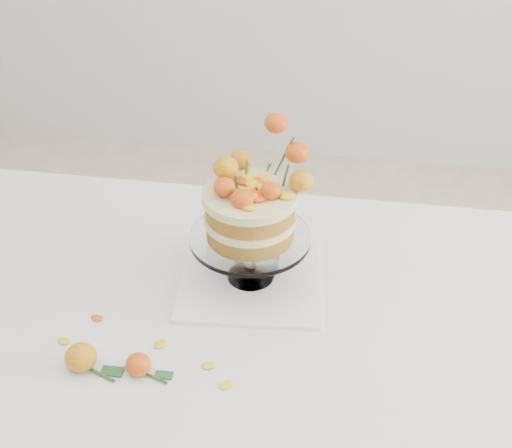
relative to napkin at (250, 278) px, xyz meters
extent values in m
cube|color=tan|center=(-0.02, -0.11, -0.03)|extent=(1.40, 0.90, 0.04)
cylinder|color=tan|center=(-0.64, 0.26, -0.41)|extent=(0.06, 0.06, 0.71)
cylinder|color=tan|center=(0.60, 0.26, -0.41)|extent=(0.06, 0.06, 0.71)
cube|color=white|center=(-0.02, -0.11, -0.01)|extent=(1.42, 0.92, 0.01)
cube|color=white|center=(-0.02, 0.35, -0.11)|extent=(1.42, 0.01, 0.20)
cube|color=white|center=(0.00, 0.00, 0.00)|extent=(0.31, 0.31, 0.01)
cylinder|color=white|center=(0.00, 0.00, 0.06)|extent=(0.02, 0.02, 0.08)
cylinder|color=white|center=(0.00, 0.00, 0.11)|extent=(0.24, 0.24, 0.01)
cylinder|color=olive|center=(0.00, 0.00, 0.13)|extent=(0.22, 0.22, 0.03)
cylinder|color=beige|center=(0.00, 0.00, 0.15)|extent=(0.23, 0.23, 0.02)
cylinder|color=olive|center=(0.00, 0.00, 0.18)|extent=(0.22, 0.22, 0.03)
cylinder|color=beige|center=(0.00, 0.00, 0.20)|extent=(0.23, 0.23, 0.02)
cylinder|color=white|center=(0.02, 0.03, 0.00)|extent=(0.06, 0.06, 0.01)
cylinder|color=white|center=(0.02, 0.03, 0.04)|extent=(0.07, 0.07, 0.08)
ellipsoid|color=gold|center=(-0.26, -0.29, 0.02)|extent=(0.06, 0.06, 0.05)
cylinder|color=#305321|center=(-0.22, -0.30, 0.00)|extent=(0.07, 0.03, 0.01)
ellipsoid|color=#E4420B|center=(-0.16, -0.28, 0.01)|extent=(0.05, 0.05, 0.04)
cylinder|color=#305321|center=(-0.13, -0.30, 0.00)|extent=(0.05, 0.02, 0.00)
ellipsoid|color=yellow|center=(-0.14, -0.21, 0.00)|extent=(0.03, 0.02, 0.00)
ellipsoid|color=yellow|center=(-0.04, -0.25, 0.00)|extent=(0.03, 0.02, 0.00)
ellipsoid|color=yellow|center=(0.00, -0.29, 0.00)|extent=(0.03, 0.02, 0.00)
ellipsoid|color=yellow|center=(-0.28, -0.16, 0.00)|extent=(0.03, 0.02, 0.00)
ellipsoid|color=yellow|center=(-0.32, -0.23, 0.00)|extent=(0.03, 0.02, 0.00)
camera|label=1|loc=(0.19, -1.13, 0.94)|focal=50.00mm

